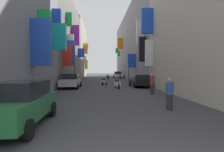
# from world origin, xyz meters

# --- Properties ---
(ground_plane) EXTENTS (140.00, 140.00, 0.00)m
(ground_plane) POSITION_xyz_m (0.00, 30.00, 0.00)
(ground_plane) COLOR #38383D
(building_left_mid_a) EXTENTS (7.34, 7.13, 15.05)m
(building_left_mid_a) POSITION_xyz_m (-7.97, 21.23, 7.50)
(building_left_mid_a) COLOR slate
(building_left_mid_a) RESTS_ON ground
(building_left_mid_b) EXTENTS (7.26, 16.34, 13.17)m
(building_left_mid_b) POSITION_xyz_m (-7.99, 32.96, 6.59)
(building_left_mid_b) COLOR slate
(building_left_mid_b) RESTS_ON ground
(building_left_mid_c) EXTENTS (7.15, 18.87, 14.32)m
(building_left_mid_c) POSITION_xyz_m (-7.99, 50.56, 7.16)
(building_left_mid_c) COLOR #9E9384
(building_left_mid_c) RESTS_ON ground
(building_right_mid_a) EXTENTS (6.95, 3.84, 19.41)m
(building_right_mid_a) POSITION_xyz_m (7.98, 21.20, 9.68)
(building_right_mid_a) COLOR gray
(building_right_mid_a) RESTS_ON ground
(building_right_mid_b) EXTENTS (7.27, 36.88, 14.32)m
(building_right_mid_b) POSITION_xyz_m (7.99, 41.56, 7.16)
(building_right_mid_b) COLOR gray
(building_right_mid_b) RESTS_ON ground
(parked_car_white) EXTENTS (1.92, 4.41, 1.56)m
(parked_car_white) POSITION_xyz_m (3.53, 42.27, 0.81)
(parked_car_white) COLOR white
(parked_car_white) RESTS_ON ground
(parked_car_silver) EXTENTS (1.97, 4.43, 1.52)m
(parked_car_silver) POSITION_xyz_m (-3.81, 18.26, 0.79)
(parked_car_silver) COLOR #B7B7BC
(parked_car_silver) RESTS_ON ground
(parked_car_green) EXTENTS (1.83, 4.17, 1.55)m
(parked_car_green) POSITION_xyz_m (-3.53, 4.30, 0.80)
(parked_car_green) COLOR #236638
(parked_car_green) RESTS_ON ground
(parked_car_black) EXTENTS (1.98, 4.47, 1.40)m
(parked_car_black) POSITION_xyz_m (3.87, 19.05, 0.74)
(parked_car_black) COLOR black
(parked_car_black) RESTS_ON ground
(scooter_white) EXTENTS (0.58, 1.90, 1.13)m
(scooter_white) POSITION_xyz_m (1.13, 17.39, 0.46)
(scooter_white) COLOR silver
(scooter_white) RESTS_ON ground
(scooter_blue) EXTENTS (0.50, 1.95, 1.13)m
(scooter_blue) POSITION_xyz_m (3.55, 37.61, 0.46)
(scooter_blue) COLOR #2D4CAD
(scooter_blue) RESTS_ON ground
(scooter_silver) EXTENTS (0.81, 1.72, 1.13)m
(scooter_silver) POSITION_xyz_m (-0.11, 21.90, 0.46)
(scooter_silver) COLOR #ADADB2
(scooter_silver) RESTS_ON ground
(scooter_green) EXTENTS (0.55, 1.91, 1.13)m
(scooter_green) POSITION_xyz_m (1.05, 38.13, 0.46)
(scooter_green) COLOR #287F3D
(scooter_green) RESTS_ON ground
(pedestrian_crossing) EXTENTS (0.53, 0.53, 1.67)m
(pedestrian_crossing) POSITION_xyz_m (3.43, 12.35, 0.83)
(pedestrian_crossing) COLOR #2D2D2D
(pedestrian_crossing) RESTS_ON ground
(pedestrian_near_left) EXTENTS (0.50, 0.50, 1.54)m
(pedestrian_near_left) POSITION_xyz_m (2.68, 6.59, 0.76)
(pedestrian_near_left) COLOR #2C2C2C
(pedestrian_near_left) RESTS_ON ground
(traffic_light_near_corner) EXTENTS (0.26, 0.34, 4.41)m
(traffic_light_near_corner) POSITION_xyz_m (4.61, 32.52, 2.99)
(traffic_light_near_corner) COLOR #2D2D2D
(traffic_light_near_corner) RESTS_ON ground
(traffic_light_far_corner) EXTENTS (0.26, 0.34, 4.74)m
(traffic_light_far_corner) POSITION_xyz_m (-4.63, 27.83, 3.19)
(traffic_light_far_corner) COLOR #2D2D2D
(traffic_light_far_corner) RESTS_ON ground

